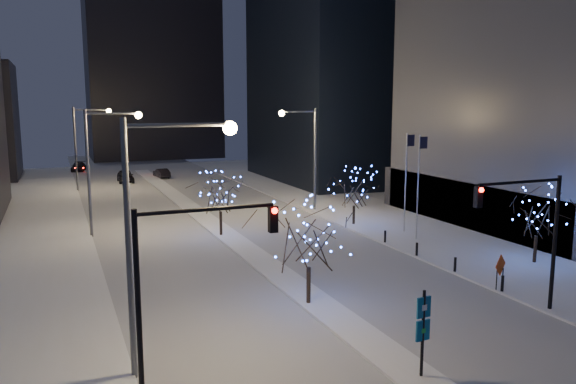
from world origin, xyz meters
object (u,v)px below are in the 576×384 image
street_lamp_w_far (84,137)px  holiday_tree_median_far (220,194)px  street_lamp_w_mid (102,155)px  construction_sign (500,268)px  traffic_signal_west (182,268)px  car_near (125,176)px  wayfinding_sign (423,325)px  street_lamp_east (307,146)px  holiday_tree_plaza_far (354,188)px  street_lamp_w_near (156,211)px  holiday_tree_plaza_near (538,214)px  car_far (79,167)px  car_mid (162,173)px  holiday_tree_median_near (309,235)px  traffic_signal_east (533,223)px

street_lamp_w_far → holiday_tree_median_far: 30.24m
street_lamp_w_mid → construction_sign: 30.17m
traffic_signal_west → car_near: size_ratio=1.44×
street_lamp_w_far → wayfinding_sign: bearing=-80.5°
street_lamp_east → car_near: size_ratio=2.06×
holiday_tree_plaza_far → wayfinding_sign: bearing=-113.9°
street_lamp_w_near → holiday_tree_plaza_far: (20.17, 20.63, -3.25)m
holiday_tree_median_far → holiday_tree_plaza_near: bearing=-42.4°
street_lamp_w_mid → traffic_signal_west: size_ratio=1.43×
car_far → holiday_tree_plaza_far: 54.84m
street_lamp_east → wayfinding_sign: bearing=-107.0°
street_lamp_w_far → car_far: bearing=90.2°
traffic_signal_west → street_lamp_w_far: bearing=90.5°
street_lamp_w_mid → holiday_tree_median_far: bearing=-24.6°
car_mid → construction_sign: (8.80, -56.15, 0.70)m
car_near → construction_sign: 55.39m
street_lamp_w_far → car_far: street_lamp_w_far is taller
holiday_tree_median_near → construction_sign: (10.80, -2.21, -2.44)m
traffic_signal_west → car_mid: bearing=80.7°
holiday_tree_plaza_far → street_lamp_w_mid: bearing=167.8°
street_lamp_east → holiday_tree_median_far: bearing=-147.0°
holiday_tree_plaza_near → holiday_tree_plaza_far: size_ratio=1.05×
traffic_signal_east → car_far: size_ratio=1.49×
car_far → holiday_tree_plaza_near: size_ratio=0.91×
car_near → street_lamp_w_mid: bearing=-98.5°
street_lamp_w_mid → car_far: 46.90m
holiday_tree_median_near → wayfinding_sign: bearing=-85.8°
car_far → car_mid: bearing=-42.2°
holiday_tree_median_far → holiday_tree_plaza_far: (11.73, -0.50, -0.17)m
street_lamp_w_mid → wayfinding_sign: (9.10, -29.39, -4.31)m
car_far → construction_sign: 71.85m
car_far → holiday_tree_median_near: size_ratio=0.82×
wayfinding_sign → construction_sign: wayfinding_sign is taller
street_lamp_east → construction_sign: (0.22, -25.67, -5.08)m
car_near → holiday_tree_plaza_near: (20.18, -50.23, 2.55)m
car_mid → car_far: bearing=-58.3°
street_lamp_east → car_mid: (-8.58, 30.48, -5.79)m
holiday_tree_median_near → holiday_tree_plaza_near: 16.95m
street_lamp_w_mid → car_near: 31.84m
street_lamp_w_near → car_mid: street_lamp_w_near is taller
street_lamp_w_near → car_far: size_ratio=2.13×
street_lamp_east → car_mid: bearing=105.7°
street_lamp_w_mid → car_mid: bearing=72.7°
street_lamp_w_far → car_mid: street_lamp_w_far is taller
street_lamp_east → car_near: 31.66m
wayfinding_sign → construction_sign: size_ratio=1.76×
car_near → car_mid: (5.27, 2.58, -0.16)m
street_lamp_w_near → holiday_tree_median_far: street_lamp_w_near is taller
street_lamp_w_near → traffic_signal_east: street_lamp_w_near is taller
holiday_tree_median_far → construction_sign: 21.78m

